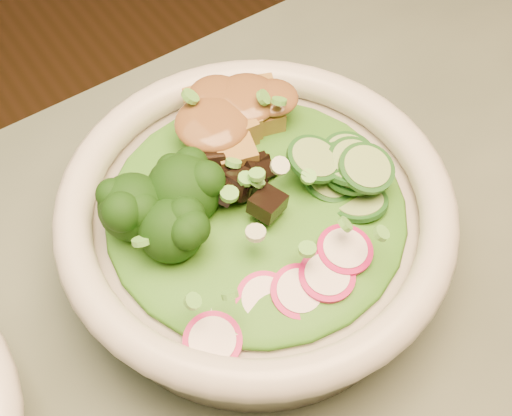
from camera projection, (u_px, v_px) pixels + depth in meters
salad_bowl at (256, 224)px, 0.53m from camera, size 0.29×0.29×0.08m
lettuce_bed at (256, 207)px, 0.51m from camera, size 0.22×0.22×0.03m
broccoli_florets at (164, 221)px, 0.49m from camera, size 0.10×0.09×0.05m
radish_slices at (295, 286)px, 0.47m from camera, size 0.12×0.06×0.02m
cucumber_slices at (349, 173)px, 0.51m from camera, size 0.09×0.09×0.04m
mushroom_heap at (250, 181)px, 0.51m from camera, size 0.09×0.09×0.04m
tofu_cubes at (230, 127)px, 0.54m from camera, size 0.11×0.08×0.04m
peanut_sauce at (229, 114)px, 0.53m from camera, size 0.08×0.06×0.02m
scallion_garnish at (256, 186)px, 0.49m from camera, size 0.21×0.21×0.03m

